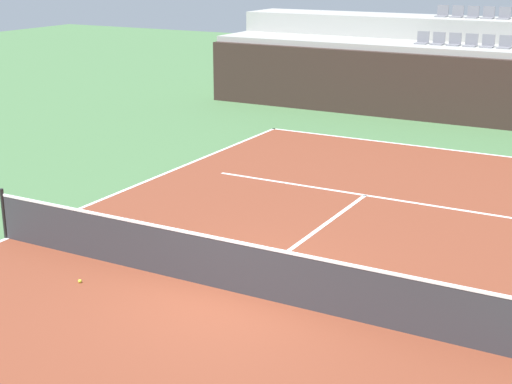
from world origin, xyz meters
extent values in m
plane|color=#477042|center=(0.00, 0.00, 0.00)|extent=(80.00, 80.00, 0.00)
cube|color=brown|center=(0.00, 0.00, 0.01)|extent=(11.00, 24.00, 0.01)
cube|color=white|center=(0.00, 11.95, 0.01)|extent=(11.00, 0.10, 0.00)
cube|color=white|center=(-5.45, 0.00, 0.01)|extent=(0.10, 24.00, 0.00)
cube|color=white|center=(0.00, 6.40, 0.01)|extent=(8.26, 0.10, 0.00)
cube|color=white|center=(0.00, 3.20, 0.01)|extent=(0.10, 6.40, 0.00)
cube|color=#33231E|center=(0.00, 15.73, 1.17)|extent=(20.24, 0.30, 2.34)
cube|color=#9E9E99|center=(0.00, 17.08, 1.28)|extent=(20.24, 2.40, 2.55)
cube|color=#9E9E99|center=(0.00, 19.48, 1.68)|extent=(20.24, 2.40, 3.36)
cube|color=slate|center=(-2.06, 17.08, 2.57)|extent=(0.44, 0.44, 0.04)
cube|color=slate|center=(-2.06, 17.28, 2.79)|extent=(0.44, 0.04, 0.40)
cube|color=slate|center=(-1.47, 17.08, 2.57)|extent=(0.44, 0.44, 0.04)
cube|color=slate|center=(-1.47, 17.28, 2.79)|extent=(0.44, 0.04, 0.40)
cube|color=slate|center=(-0.88, 17.08, 2.57)|extent=(0.44, 0.44, 0.04)
cube|color=slate|center=(-0.88, 17.28, 2.79)|extent=(0.44, 0.04, 0.40)
cube|color=slate|center=(-0.29, 17.08, 2.57)|extent=(0.44, 0.44, 0.04)
cube|color=slate|center=(-0.29, 17.28, 2.79)|extent=(0.44, 0.04, 0.40)
cube|color=slate|center=(0.29, 17.08, 2.57)|extent=(0.44, 0.44, 0.04)
cube|color=slate|center=(0.29, 17.28, 2.79)|extent=(0.44, 0.04, 0.40)
cube|color=slate|center=(0.88, 17.08, 2.57)|extent=(0.44, 0.44, 0.04)
cube|color=slate|center=(0.88, 17.28, 2.79)|extent=(0.44, 0.04, 0.40)
cube|color=slate|center=(-2.06, 19.48, 3.38)|extent=(0.44, 0.44, 0.04)
cube|color=slate|center=(-2.06, 19.68, 3.60)|extent=(0.44, 0.04, 0.40)
cube|color=slate|center=(-1.47, 19.48, 3.38)|extent=(0.44, 0.44, 0.04)
cube|color=slate|center=(-1.47, 19.68, 3.60)|extent=(0.44, 0.04, 0.40)
cube|color=slate|center=(-0.88, 19.48, 3.38)|extent=(0.44, 0.44, 0.04)
cube|color=slate|center=(-0.88, 19.68, 3.60)|extent=(0.44, 0.04, 0.40)
cube|color=slate|center=(-0.29, 19.48, 3.38)|extent=(0.44, 0.44, 0.04)
cube|color=slate|center=(-0.29, 19.68, 3.60)|extent=(0.44, 0.04, 0.40)
cube|color=slate|center=(0.29, 19.48, 3.38)|extent=(0.44, 0.44, 0.04)
cube|color=slate|center=(0.29, 19.68, 3.60)|extent=(0.44, 0.04, 0.40)
cylinder|color=black|center=(-5.50, 0.00, 0.55)|extent=(0.08, 0.08, 1.07)
cube|color=#333338|center=(0.00, 0.00, 0.47)|extent=(10.90, 0.02, 0.92)
cube|color=white|center=(0.00, 0.00, 0.96)|extent=(10.90, 0.04, 0.05)
sphere|color=#CCE033|center=(-2.60, -1.01, 0.04)|extent=(0.07, 0.07, 0.07)
camera|label=1|loc=(6.27, -10.49, 5.65)|focal=53.37mm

